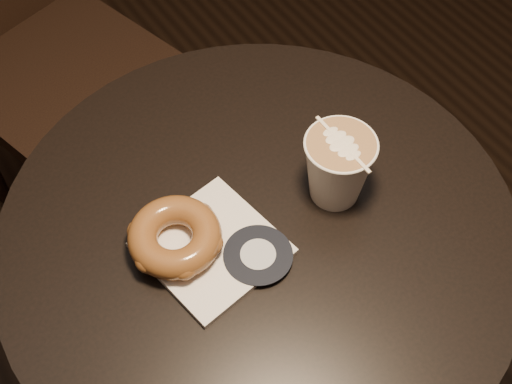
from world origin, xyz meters
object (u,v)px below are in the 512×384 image
(cafe_table, at_px, (259,296))
(pastry_bag, at_px, (212,248))
(doughnut, at_px, (175,237))
(latte_cup, at_px, (338,169))
(chair, at_px, (17,11))

(cafe_table, xyz_separation_m, pastry_bag, (-0.07, 0.01, 0.20))
(cafe_table, distance_m, pastry_bag, 0.22)
(cafe_table, height_order, doughnut, doughnut)
(doughnut, bearing_deg, latte_cup, -10.94)
(cafe_table, bearing_deg, latte_cup, -4.40)
(chair, xyz_separation_m, latte_cup, (0.17, -0.82, 0.24))
(pastry_bag, bearing_deg, doughnut, 134.24)
(pastry_bag, distance_m, latte_cup, 0.19)
(cafe_table, distance_m, latte_cup, 0.28)
(chair, height_order, latte_cup, chair)
(cafe_table, xyz_separation_m, latte_cup, (0.12, -0.01, 0.25))
(pastry_bag, height_order, latte_cup, latte_cup)
(pastry_bag, height_order, doughnut, doughnut)
(cafe_table, xyz_separation_m, doughnut, (-0.11, 0.03, 0.23))
(pastry_bag, relative_size, doughnut, 1.31)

